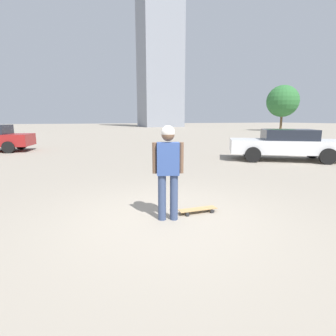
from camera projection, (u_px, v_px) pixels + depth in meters
The scene contains 6 objects.
ground_plane at pixel (168, 219), 4.70m from camera, with size 220.00×220.00×0.00m, color gray.
person at pixel (168, 165), 4.52m from camera, with size 0.31×0.51×1.67m.
skateboard at pixel (198, 210), 5.02m from camera, with size 0.26×0.76×0.08m.
car_parked_near at pixel (285, 144), 11.38m from camera, with size 3.90×4.85×1.34m.
building_block_distant at pixel (160, 34), 59.58m from camera, with size 8.34×9.13×41.63m.
tree_distant at pixel (283, 101), 40.02m from camera, with size 4.78×4.78×6.89m.
Camera 1 is at (4.15, -1.60, 1.77)m, focal length 28.00 mm.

